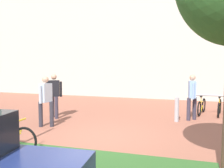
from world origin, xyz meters
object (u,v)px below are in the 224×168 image
Objects in this scene: bollard_steel at (177,110)px; bike_at_sign at (7,138)px; person_shirt_white at (192,94)px; bike_rack_cluster at (219,107)px; person_suited_dark at (54,93)px; person_shirt_blue at (46,98)px.

bike_at_sign is at bearing -131.29° from bollard_steel.
bollard_steel is at bearing 48.71° from bike_at_sign.
bollard_steel is at bearing -140.27° from person_shirt_white.
person_shirt_white is (0.52, 0.43, 0.53)m from bollard_steel.
bike_rack_cluster is at bearing 45.47° from bollard_steel.
bike_at_sign is at bearing -132.22° from person_shirt_white.
bike_at_sign is at bearing -78.70° from person_suited_dark.
person_shirt_blue is at bearing -72.89° from person_suited_dark.
bike_rack_cluster is at bearing 47.80° from bike_at_sign.
bike_at_sign is 0.98× the size of person_shirt_white.
person_shirt_white reaches higher than bike_at_sign.
person_shirt_white and person_shirt_blue have the same top height.
person_shirt_white is (4.38, 4.83, 0.63)m from bike_at_sign.
bike_rack_cluster is 1.75m from person_shirt_white.
person_shirt_white is at bearing 47.78° from bike_at_sign.
bollard_steel is (3.86, 4.39, 0.10)m from bike_at_sign.
person_shirt_blue is (-4.72, -2.44, 0.00)m from person_shirt_white.
bollard_steel is at bearing 9.15° from person_suited_dark.
person_shirt_white reaches higher than bike_rack_cluster.
bike_at_sign is 5.85m from bollard_steel.
person_suited_dark is (-0.73, 3.65, 0.63)m from bike_at_sign.
bike_at_sign is 1.87× the size of bollard_steel.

